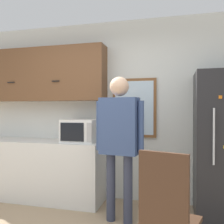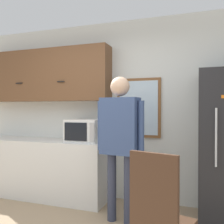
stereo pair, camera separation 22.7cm
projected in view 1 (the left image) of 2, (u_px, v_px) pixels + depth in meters
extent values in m
cube|color=silver|center=(109.00, 110.00, 3.86)|extent=(6.00, 0.06, 2.70)
cube|color=silver|center=(34.00, 169.00, 3.83)|extent=(2.19, 0.59, 0.89)
cube|color=brown|center=(38.00, 75.00, 3.95)|extent=(2.19, 0.31, 0.82)
cube|color=black|center=(11.00, 82.00, 3.89)|extent=(0.12, 0.01, 0.01)
cube|color=black|center=(55.00, 81.00, 3.69)|extent=(0.12, 0.01, 0.01)
cube|color=white|center=(81.00, 131.00, 3.63)|extent=(0.49, 0.41, 0.33)
cube|color=black|center=(72.00, 132.00, 3.43)|extent=(0.34, 0.01, 0.25)
cube|color=#B2B2B2|center=(89.00, 132.00, 3.37)|extent=(0.07, 0.01, 0.26)
cylinder|color=#33384C|center=(111.00, 187.00, 3.06)|extent=(0.11, 0.11, 0.83)
cylinder|color=#33384C|center=(128.00, 189.00, 2.98)|extent=(0.11, 0.11, 0.83)
cube|color=#384C7A|center=(119.00, 126.00, 3.01)|extent=(0.48, 0.28, 0.68)
sphere|color=#D8AD8C|center=(119.00, 86.00, 3.01)|extent=(0.23, 0.23, 0.23)
cylinder|color=#384C7A|center=(99.00, 126.00, 3.11)|extent=(0.07, 0.07, 0.61)
cylinder|color=#384C7A|center=(141.00, 127.00, 2.91)|extent=(0.07, 0.07, 0.61)
cylinder|color=silver|center=(214.00, 136.00, 2.80)|extent=(0.02, 0.02, 0.64)
cube|color=orange|center=(220.00, 97.00, 2.79)|extent=(0.04, 0.01, 0.04)
cube|color=#472D1E|center=(171.00, 222.00, 2.08)|extent=(0.53, 0.53, 0.04)
cube|color=#472D1E|center=(163.00, 191.00, 1.91)|extent=(0.39, 0.15, 0.60)
cube|color=brown|center=(134.00, 108.00, 3.72)|extent=(0.65, 0.04, 0.87)
cube|color=silver|center=(134.00, 108.00, 3.69)|extent=(0.57, 0.01, 0.79)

